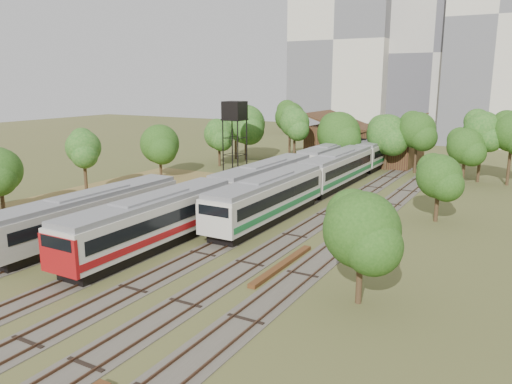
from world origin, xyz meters
The scene contains 16 objects.
ground centered at (0.00, 0.00, 0.00)m, with size 240.00×240.00×0.00m, color #475123.
dry_grass_patch centered at (-18.00, 8.00, 0.02)m, with size 14.00×60.00×0.04m, color brown.
tracks centered at (-0.67, 25.00, 0.04)m, with size 24.60×80.00×0.19m.
railcar_red_set centered at (-2.00, 18.35, 2.12)m, with size 3.23×34.58×4.00m.
railcar_green_set centered at (2.00, 37.94, 2.14)m, with size 3.26×52.08×4.04m.
railcar_rear centered at (-2.00, 45.82, 2.07)m, with size 3.16×16.08×3.91m.
old_grey_coach centered at (-8.00, 9.23, 2.04)m, with size 3.03×18.00×3.74m.
water_tower centered at (-14.17, 40.85, 8.16)m, with size 2.79×2.79×9.69m.
rail_pile_far centered at (8.20, 11.10, 0.14)m, with size 0.53×8.51×0.28m, color brown.
maintenance_shed centered at (-1.00, 57.98, 2.91)m, with size 16.45×11.55×7.58m.
tree_band_left centered at (-19.70, 18.27, 5.11)m, with size 7.79×63.36×8.53m.
tree_band_far centered at (-1.08, 50.36, 5.80)m, with size 43.33×9.85×9.22m.
tree_band_right centered at (14.84, 28.15, 4.41)m, with size 4.81×43.34×6.88m.
tower_left centered at (-18.00, 95.00, 21.00)m, with size 22.00×16.00×42.00m, color beige.
tower_centre centered at (2.00, 100.00, 18.00)m, with size 20.00×18.00×36.00m, color #B9B3A8.
tower_right centered at (14.00, 92.00, 24.00)m, with size 18.00×16.00×48.00m, color beige.
Camera 1 is at (22.53, -17.74, 12.48)m, focal length 35.00 mm.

